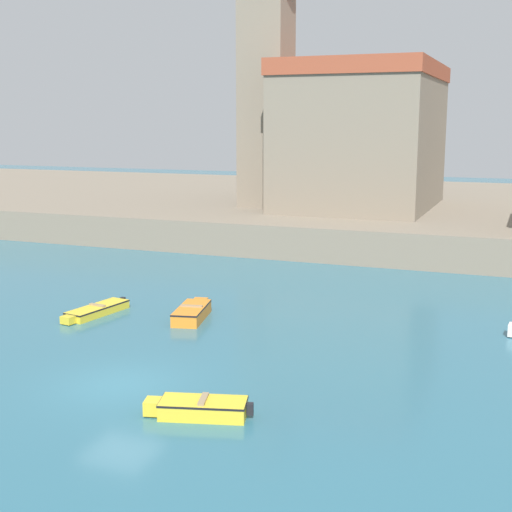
% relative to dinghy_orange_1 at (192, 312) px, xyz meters
% --- Properties ---
extents(ground_plane, '(200.00, 200.00, 0.00)m').
position_rel_dinghy_orange_1_xyz_m(ground_plane, '(1.39, -8.41, -0.32)').
color(ground_plane, '#2D667A').
extents(quay_seawall, '(120.00, 40.00, 2.23)m').
position_rel_dinghy_orange_1_xyz_m(quay_seawall, '(1.39, 34.58, 0.79)').
color(quay_seawall, gray).
rests_on(quay_seawall, ground).
extents(dinghy_orange_1, '(1.82, 3.64, 0.67)m').
position_rel_dinghy_orange_1_xyz_m(dinghy_orange_1, '(0.00, 0.00, 0.00)').
color(dinghy_orange_1, orange).
rests_on(dinghy_orange_1, ground).
extents(dinghy_yellow_2, '(1.52, 4.06, 0.48)m').
position_rel_dinghy_orange_1_xyz_m(dinghy_yellow_2, '(-4.49, -1.02, -0.10)').
color(dinghy_yellow_2, yellow).
rests_on(dinghy_yellow_2, ground).
extents(dinghy_yellow_3, '(3.34, 1.79, 0.60)m').
position_rel_dinghy_orange_1_xyz_m(dinghy_yellow_3, '(5.13, -9.80, -0.04)').
color(dinghy_yellow_3, yellow).
rests_on(dinghy_yellow_3, ground).
extents(church, '(15.15, 15.50, 18.36)m').
position_rel_dinghy_orange_1_xyz_m(church, '(0.51, 27.14, 7.97)').
color(church, gray).
rests_on(church, quay_seawall).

